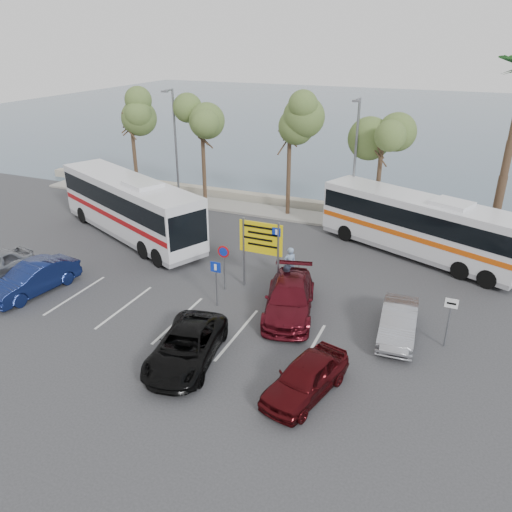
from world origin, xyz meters
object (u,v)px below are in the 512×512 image
at_px(car_blue, 33,278).
at_px(suv_black, 186,347).
at_px(pedestrian_near, 290,264).
at_px(pedestrian_far, 287,282).
at_px(street_lamp_left, 175,141).
at_px(coach_bus_right, 418,227).
at_px(direction_sign, 261,243).
at_px(car_maroon, 289,298).
at_px(coach_bus_left, 130,209).
at_px(car_silver_b, 398,322).
at_px(street_lamp_right, 355,157).
at_px(car_red, 306,377).

distance_m(car_blue, suv_black, 9.91).
bearing_deg(suv_black, pedestrian_near, 70.58).
relative_size(suv_black, pedestrian_far, 2.72).
xyz_separation_m(street_lamp_left, coach_bus_right, (17.50, -3.02, -2.93)).
xyz_separation_m(direction_sign, coach_bus_right, (6.50, 7.30, -0.76)).
xyz_separation_m(suv_black, pedestrian_near, (1.29, 8.13, 0.24)).
distance_m(coach_bus_right, car_blue, 20.45).
bearing_deg(direction_sign, pedestrian_near, 55.16).
height_order(car_blue, pedestrian_near, pedestrian_near).
bearing_deg(suv_black, street_lamp_left, 111.77).
bearing_deg(car_maroon, street_lamp_left, 122.86).
relative_size(direction_sign, coach_bus_left, 0.29).
height_order(street_lamp_left, car_silver_b, street_lamp_left).
relative_size(street_lamp_right, car_maroon, 1.55).
bearing_deg(coach_bus_left, street_lamp_left, 97.45).
xyz_separation_m(car_blue, pedestrian_far, (11.53, 4.31, 0.13)).
bearing_deg(street_lamp_left, pedestrian_far, -40.64).
height_order(coach_bus_left, pedestrian_far, coach_bus_left).
bearing_deg(street_lamp_left, car_blue, -86.20).
distance_m(coach_bus_left, coach_bus_right, 17.06).
xyz_separation_m(street_lamp_right, suv_black, (-2.29, -17.02, -3.94)).
bearing_deg(car_red, pedestrian_far, 130.09).
xyz_separation_m(coach_bus_right, car_red, (-1.99, -14.00, -0.99)).
xyz_separation_m(direction_sign, pedestrian_far, (1.52, -0.43, -1.55)).
distance_m(street_lamp_right, car_blue, 19.64).
bearing_deg(coach_bus_left, direction_sign, -18.13).
xyz_separation_m(direction_sign, coach_bus_left, (-10.09, 3.30, -0.63)).
xyz_separation_m(direction_sign, pedestrian_near, (1.00, 1.43, -1.52)).
height_order(street_lamp_right, pedestrian_near, street_lamp_right).
xyz_separation_m(car_maroon, pedestrian_far, (-0.58, 1.26, 0.13)).
bearing_deg(suv_black, car_red, -10.41).
bearing_deg(car_silver_b, pedestrian_near, 147.76).
bearing_deg(coach_bus_right, car_blue, -143.87).
relative_size(coach_bus_right, suv_black, 2.43).
height_order(direction_sign, car_maroon, direction_sign).
bearing_deg(car_red, street_lamp_left, 146.97).
height_order(suv_black, pedestrian_near, pedestrian_near).
distance_m(coach_bus_right, car_red, 14.18).
bearing_deg(direction_sign, street_lamp_left, 136.83).
distance_m(street_lamp_right, coach_bus_right, 6.16).
bearing_deg(suv_black, car_blue, 158.20).
bearing_deg(street_lamp_left, pedestrian_near, -36.54).
height_order(car_silver_b, pedestrian_far, pedestrian_far).
xyz_separation_m(direction_sign, car_blue, (-10.00, -4.74, -1.68)).
height_order(car_silver_b, pedestrian_near, pedestrian_near).
relative_size(car_maroon, suv_black, 1.08).
height_order(direction_sign, pedestrian_near, direction_sign).
relative_size(coach_bus_left, suv_black, 2.60).
xyz_separation_m(car_red, pedestrian_far, (-2.98, 6.26, 0.20)).
relative_size(direction_sign, pedestrian_far, 2.05).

